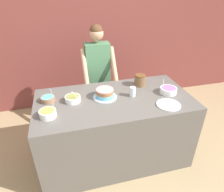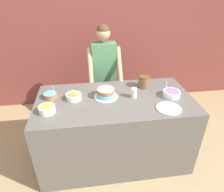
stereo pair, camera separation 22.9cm
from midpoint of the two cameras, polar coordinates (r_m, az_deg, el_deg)
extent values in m
plane|color=tan|center=(2.64, 0.80, -23.48)|extent=(14.00, 14.00, 0.00)
cube|color=brown|center=(3.68, -7.94, 16.79)|extent=(10.00, 0.05, 2.60)
cube|color=#5B5651|center=(2.63, -1.91, -9.38)|extent=(1.86, 0.95, 0.91)
cylinder|color=#2D2D38|center=(3.28, -7.08, -2.18)|extent=(0.11, 0.11, 0.79)
cylinder|color=#2D2D38|center=(3.29, -4.36, -1.82)|extent=(0.11, 0.11, 0.79)
cube|color=#4C7F56|center=(2.98, -6.39, 9.28)|extent=(0.35, 0.19, 0.59)
cylinder|color=tan|center=(2.81, -10.07, 7.59)|extent=(0.06, 0.37, 0.49)
cylinder|color=tan|center=(2.87, -1.72, 8.51)|extent=(0.06, 0.37, 0.49)
sphere|color=tan|center=(2.86, -6.88, 17.27)|extent=(0.20, 0.20, 0.20)
sphere|color=#51331E|center=(2.85, -6.93, 17.94)|extent=(0.18, 0.18, 0.18)
cylinder|color=silver|center=(2.39, -4.77, -0.39)|extent=(0.29, 0.29, 0.01)
cylinder|color=#60B7E0|center=(2.38, -4.80, 0.19)|extent=(0.22, 0.22, 0.05)
cylinder|color=#9E663D|center=(2.36, -4.84, 1.16)|extent=(0.21, 0.21, 0.05)
cylinder|color=pink|center=(2.34, -4.87, 1.76)|extent=(0.21, 0.21, 0.01)
cylinder|color=white|center=(2.18, -20.77, -4.84)|extent=(0.17, 0.17, 0.08)
cylinder|color=#F2DB4C|center=(2.16, -20.91, -4.15)|extent=(0.15, 0.15, 0.01)
cylinder|color=silver|center=(2.17, -19.52, -3.41)|extent=(0.04, 0.06, 0.14)
cylinder|color=white|center=(2.36, -13.88, -0.88)|extent=(0.18, 0.18, 0.07)
cylinder|color=olive|center=(2.35, -13.96, -0.32)|extent=(0.15, 0.15, 0.01)
cylinder|color=silver|center=(2.29, -13.13, -0.18)|extent=(0.09, 0.06, 0.17)
cylinder|color=#936B4C|center=(2.45, -20.41, -0.89)|extent=(0.16, 0.16, 0.06)
cylinder|color=#60B7E0|center=(2.44, -20.51, -0.43)|extent=(0.14, 0.14, 0.01)
cylinder|color=silver|center=(2.41, -19.41, 0.46)|extent=(0.02, 0.08, 0.17)
cylinder|color=white|center=(2.53, 13.35, 1.49)|extent=(0.20, 0.20, 0.07)
cylinder|color=#9E66B7|center=(2.52, 13.43, 2.09)|extent=(0.17, 0.17, 0.01)
cylinder|color=silver|center=(2.50, 11.89, 2.77)|extent=(0.03, 0.07, 0.17)
cylinder|color=silver|center=(2.39, 3.22, 1.18)|extent=(0.07, 0.07, 0.12)
cylinder|color=silver|center=(2.30, 13.14, -2.55)|extent=(0.27, 0.27, 0.01)
cylinder|color=brown|center=(2.65, 5.59, 4.27)|extent=(0.15, 0.15, 0.13)
cylinder|color=brown|center=(2.62, 5.67, 5.73)|extent=(0.14, 0.14, 0.02)
camera|label=1|loc=(0.11, -92.86, -1.65)|focal=32.00mm
camera|label=2|loc=(0.11, 87.14, 1.65)|focal=32.00mm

